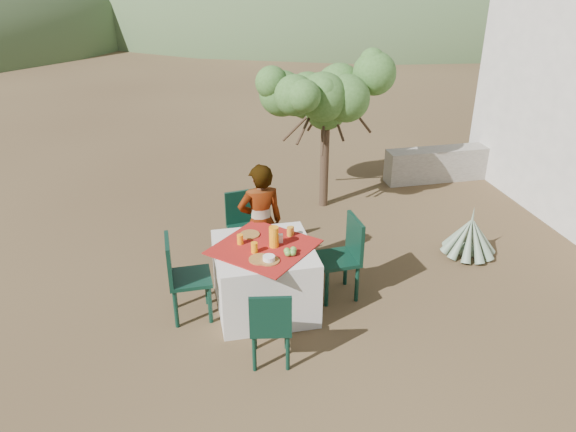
{
  "coord_description": "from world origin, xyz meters",
  "views": [
    {
      "loc": [
        -1.12,
        -4.67,
        3.64
      ],
      "look_at": [
        0.06,
        0.79,
        0.89
      ],
      "focal_mm": 35.0,
      "sensor_mm": 36.0,
      "label": 1
    }
  ],
  "objects_px": {
    "table": "(265,277)",
    "chair_right": "(344,254)",
    "person": "(261,223)",
    "shrub_tree": "(329,101)",
    "chair_left": "(182,274)",
    "juice_pitcher": "(274,237)",
    "chair_near": "(271,324)",
    "chair_far": "(244,223)",
    "agave": "(470,237)"
  },
  "relations": [
    {
      "from": "shrub_tree",
      "to": "juice_pitcher",
      "type": "relative_size",
      "value": 8.9
    },
    {
      "from": "table",
      "to": "chair_left",
      "type": "height_order",
      "value": "chair_left"
    },
    {
      "from": "chair_right",
      "to": "agave",
      "type": "distance_m",
      "value": 1.94
    },
    {
      "from": "person",
      "to": "chair_near",
      "type": "bearing_deg",
      "value": 79.39
    },
    {
      "from": "person",
      "to": "shrub_tree",
      "type": "height_order",
      "value": "shrub_tree"
    },
    {
      "from": "chair_near",
      "to": "chair_far",
      "type": "bearing_deg",
      "value": -81.6
    },
    {
      "from": "table",
      "to": "chair_right",
      "type": "distance_m",
      "value": 0.93
    },
    {
      "from": "person",
      "to": "agave",
      "type": "height_order",
      "value": "person"
    },
    {
      "from": "chair_left",
      "to": "shrub_tree",
      "type": "height_order",
      "value": "shrub_tree"
    },
    {
      "from": "chair_right",
      "to": "person",
      "type": "xyz_separation_m",
      "value": [
        -0.84,
        0.57,
        0.19
      ]
    },
    {
      "from": "chair_right",
      "to": "chair_far",
      "type": "bearing_deg",
      "value": -140.23
    },
    {
      "from": "chair_far",
      "to": "chair_left",
      "type": "height_order",
      "value": "chair_left"
    },
    {
      "from": "table",
      "to": "person",
      "type": "height_order",
      "value": "person"
    },
    {
      "from": "agave",
      "to": "juice_pitcher",
      "type": "xyz_separation_m",
      "value": [
        -2.65,
        -0.61,
        0.63
      ]
    },
    {
      "from": "chair_near",
      "to": "table",
      "type": "bearing_deg",
      "value": -86.85
    },
    {
      "from": "table",
      "to": "chair_far",
      "type": "bearing_deg",
      "value": 93.07
    },
    {
      "from": "shrub_tree",
      "to": "agave",
      "type": "height_order",
      "value": "shrub_tree"
    },
    {
      "from": "chair_left",
      "to": "chair_far",
      "type": "bearing_deg",
      "value": -37.3
    },
    {
      "from": "juice_pitcher",
      "to": "chair_left",
      "type": "bearing_deg",
      "value": 177.95
    },
    {
      "from": "shrub_tree",
      "to": "agave",
      "type": "relative_size",
      "value": 2.71
    },
    {
      "from": "chair_left",
      "to": "juice_pitcher",
      "type": "height_order",
      "value": "juice_pitcher"
    },
    {
      "from": "table",
      "to": "chair_near",
      "type": "xyz_separation_m",
      "value": [
        -0.11,
        -0.93,
        0.08
      ]
    },
    {
      "from": "chair_left",
      "to": "chair_right",
      "type": "bearing_deg",
      "value": -89.01
    },
    {
      "from": "table",
      "to": "agave",
      "type": "relative_size",
      "value": 1.76
    },
    {
      "from": "chair_near",
      "to": "person",
      "type": "bearing_deg",
      "value": -86.79
    },
    {
      "from": "chair_right",
      "to": "person",
      "type": "bearing_deg",
      "value": -127.34
    },
    {
      "from": "chair_right",
      "to": "shrub_tree",
      "type": "height_order",
      "value": "shrub_tree"
    },
    {
      "from": "chair_left",
      "to": "agave",
      "type": "xyz_separation_m",
      "value": [
        3.63,
        0.58,
        -0.27
      ]
    },
    {
      "from": "table",
      "to": "chair_right",
      "type": "relative_size",
      "value": 1.37
    },
    {
      "from": "chair_far",
      "to": "agave",
      "type": "bearing_deg",
      "value": -18.64
    },
    {
      "from": "table",
      "to": "chair_far",
      "type": "distance_m",
      "value": 1.11
    },
    {
      "from": "table",
      "to": "chair_far",
      "type": "relative_size",
      "value": 1.47
    },
    {
      "from": "chair_far",
      "to": "juice_pitcher",
      "type": "height_order",
      "value": "juice_pitcher"
    },
    {
      "from": "person",
      "to": "shrub_tree",
      "type": "distance_m",
      "value": 2.45
    },
    {
      "from": "chair_near",
      "to": "chair_left",
      "type": "xyz_separation_m",
      "value": [
        -0.76,
        0.95,
        0.06
      ]
    },
    {
      "from": "agave",
      "to": "chair_far",
      "type": "bearing_deg",
      "value": 169.7
    },
    {
      "from": "shrub_tree",
      "to": "agave",
      "type": "xyz_separation_m",
      "value": [
        1.36,
        -1.91,
        -1.34
      ]
    },
    {
      "from": "juice_pitcher",
      "to": "agave",
      "type": "bearing_deg",
      "value": 13.0
    },
    {
      "from": "chair_left",
      "to": "person",
      "type": "distance_m",
      "value": 1.14
    },
    {
      "from": "chair_near",
      "to": "agave",
      "type": "height_order",
      "value": "chair_near"
    },
    {
      "from": "table",
      "to": "chair_right",
      "type": "height_order",
      "value": "chair_right"
    },
    {
      "from": "chair_far",
      "to": "chair_near",
      "type": "bearing_deg",
      "value": -99.73
    },
    {
      "from": "chair_left",
      "to": "juice_pitcher",
      "type": "relative_size",
      "value": 4.18
    },
    {
      "from": "table",
      "to": "shrub_tree",
      "type": "height_order",
      "value": "shrub_tree"
    },
    {
      "from": "table",
      "to": "chair_right",
      "type": "xyz_separation_m",
      "value": [
        0.91,
        0.07,
        0.15
      ]
    },
    {
      "from": "chair_left",
      "to": "chair_right",
      "type": "xyz_separation_m",
      "value": [
        1.78,
        0.05,
        0.0
      ]
    },
    {
      "from": "chair_right",
      "to": "table",
      "type": "bearing_deg",
      "value": -89.13
    },
    {
      "from": "chair_left",
      "to": "chair_right",
      "type": "distance_m",
      "value": 1.78
    },
    {
      "from": "chair_left",
      "to": "agave",
      "type": "height_order",
      "value": "chair_left"
    },
    {
      "from": "chair_left",
      "to": "juice_pitcher",
      "type": "xyz_separation_m",
      "value": [
        0.97,
        -0.03,
        0.35
      ]
    }
  ]
}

